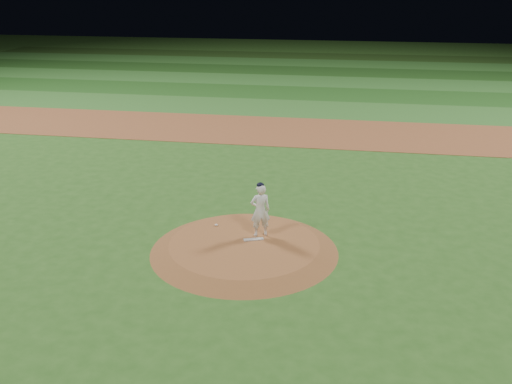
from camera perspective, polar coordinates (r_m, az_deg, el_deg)
ground at (r=16.83m, az=-1.18°, el=-5.88°), size 120.00×120.00×0.00m
infield_dirt_band at (r=29.87m, az=3.98°, el=6.07°), size 70.00×6.00×0.02m
outfield_stripe_0 at (r=35.20m, az=4.95°, el=8.28°), size 70.00×5.00×0.02m
outfield_stripe_1 at (r=40.08m, az=5.62°, el=9.78°), size 70.00×5.00×0.02m
outfield_stripe_2 at (r=44.99m, az=6.14°, el=10.96°), size 70.00×5.00×0.02m
outfield_stripe_3 at (r=49.92m, az=6.57°, el=11.90°), size 70.00×5.00×0.02m
outfield_stripe_4 at (r=54.86m, az=6.92°, el=12.67°), size 70.00×5.00×0.02m
outfield_stripe_5 at (r=59.81m, az=7.21°, el=13.31°), size 70.00×5.00×0.02m
pitchers_mound at (r=16.77m, az=-1.18°, el=-5.50°), size 5.50×5.50×0.25m
pitching_rubber at (r=16.90m, az=-0.24°, el=-4.75°), size 0.61×0.35×0.03m
rosin_bag at (r=17.86m, az=-4.00°, el=-3.30°), size 0.11×0.11×0.06m
pitcher_on_mound at (r=16.85m, az=0.43°, el=-1.80°), size 0.70×0.59×1.69m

